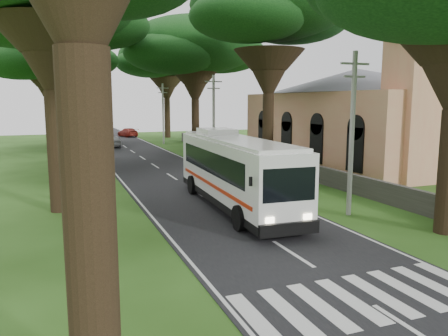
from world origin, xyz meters
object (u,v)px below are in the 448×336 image
Objects in this scene: pole_mid at (214,118)px; distant_car_a at (113,141)px; pole_near at (352,131)px; distant_car_c at (128,132)px; distant_car_b at (106,138)px; coach_bus at (235,170)px; pedestrian at (72,190)px; church at (357,109)px; pole_far at (163,113)px.

pole_mid reaches higher than distant_car_a.
pole_mid is at bearing 110.40° from distant_car_a.
pole_near reaches higher than distant_car_c.
pole_near reaches higher than distant_car_b.
coach_bus is at bearing -75.18° from distant_car_b.
pole_mid reaches higher than distant_car_b.
church is at bearing -64.85° from pedestrian.
distant_car_a is at bearing 60.07° from distant_car_c.
distant_car_b is at bearing -86.96° from distant_car_a.
distant_car_a is 2.64× the size of pedestrian.
church is 26.83m from pedestrian.
pole_near is 15.13m from pedestrian.
pole_near is at bearing 99.48° from distant_car_a.
pole_far is 1.67× the size of distant_car_c.
church is at bearing 96.85° from distant_car_c.
pole_far is at bearing 85.04° from coach_bus.
coach_bus is at bearing -107.29° from pedestrian.
pole_mid is at bearing 79.84° from distant_car_c.
coach_bus is 7.66× the size of pedestrian.
pole_mid reaches higher than distant_car_c.
church reaches higher than distant_car_c.
pole_mid is 24.07m from distant_car_b.
pole_far reaches higher than coach_bus.
distant_car_b is at bearing 107.87° from pole_mid.
distant_car_a is at bearing 130.97° from church.
distant_car_a is at bearing -3.88° from pedestrian.
distant_car_b is (-7.31, 42.68, -3.43)m from pole_near.
pole_far is 35.31m from pedestrian.
coach_bus is at bearing -105.99° from pole_mid.
church reaches higher than distant_car_b.
pole_far reaches higher than distant_car_a.
pole_far reaches higher than distant_car_b.
distant_car_a is at bearing -75.00° from distant_car_b.
pedestrian is at bearing 158.11° from coach_bus.
pole_mid reaches higher than pedestrian.
pole_far is (-12.36, 24.45, -0.73)m from church.
church is at bearing 130.00° from distant_car_a.
pedestrian reaches higher than distant_car_c.
distant_car_c is (-2.70, 13.57, -3.46)m from pole_far.
distant_car_b is (-0.34, 4.86, -0.03)m from distant_car_a.
distant_car_a is (-6.97, 17.82, -3.40)m from pole_mid.
pole_mid is (-12.36, 4.45, -0.73)m from church.
pole_near is 43.44m from distant_car_b.
pedestrian is at bearing -161.84° from church.
coach_bus reaches higher than distant_car_a.
distant_car_a reaches higher than distant_car_c.
church is 5.47× the size of distant_car_a.
pedestrian is (-25.20, -8.27, -4.08)m from church.
pole_mid is at bearing -61.14° from distant_car_b.
church is 19.88m from pole_near.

